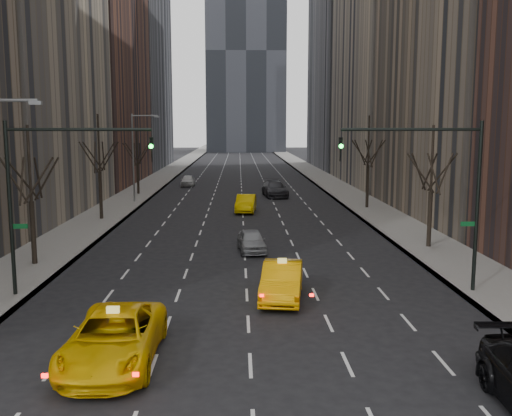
{
  "coord_description": "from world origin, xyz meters",
  "views": [
    {
      "loc": [
        -0.37,
        -14.05,
        7.9
      ],
      "look_at": [
        0.57,
        16.51,
        3.5
      ],
      "focal_mm": 40.0,
      "sensor_mm": 36.0,
      "label": 1
    }
  ],
  "objects": [
    {
      "name": "tree_rw_c",
      "position": [
        12.0,
        40.0,
        4.04
      ],
      "size": [
        3.36,
        3.5,
        8.74
      ],
      "color": "black",
      "rests_on": "ground"
    },
    {
      "name": "sidewalk_left",
      "position": [
        -12.25,
        70.0,
        0.07
      ],
      "size": [
        4.5,
        320.0,
        0.15
      ],
      "primitive_type": "cube",
      "color": "slate",
      "rests_on": "ground"
    },
    {
      "name": "far_taxi",
      "position": [
        0.3,
        38.29,
        0.8
      ],
      "size": [
        2.12,
        5.0,
        1.6
      ],
      "primitive_type": "imported",
      "rotation": [
        0.0,
        0.0,
        -0.09
      ],
      "color": "yellow",
      "rests_on": "ground"
    },
    {
      "name": "far_car_white",
      "position": [
        -7.09,
        61.67,
        0.73
      ],
      "size": [
        1.74,
        4.31,
        1.47
      ],
      "primitive_type": "imported",
      "rotation": [
        0.0,
        0.0,
        -0.0
      ],
      "color": "silver",
      "rests_on": "ground"
    },
    {
      "name": "tree_lw_d",
      "position": [
        -12.0,
        52.0,
        3.56
      ],
      "size": [
        3.36,
        3.5,
        7.36
      ],
      "color": "black",
      "rests_on": "ground"
    },
    {
      "name": "traffic_mast_left",
      "position": [
        -9.11,
        12.0,
        5.49
      ],
      "size": [
        6.69,
        0.39,
        8.0
      ],
      "color": "black",
      "rests_on": "ground"
    },
    {
      "name": "streetlight_far",
      "position": [
        -10.84,
        45.0,
        5.62
      ],
      "size": [
        2.83,
        0.22,
        9.0
      ],
      "color": "slate",
      "rests_on": "ground"
    },
    {
      "name": "far_suv_grey",
      "position": [
        3.73,
        49.87,
        0.87
      ],
      "size": [
        3.03,
        6.19,
        1.73
      ],
      "primitive_type": "imported",
      "rotation": [
        0.0,
        0.0,
        0.1
      ],
      "color": "#2B2A2F",
      "rests_on": "ground"
    },
    {
      "name": "bld_left_deep",
      "position": [
        -21.5,
        96.0,
        30.0
      ],
      "size": [
        14.0,
        30.0,
        60.0
      ],
      "primitive_type": "cube",
      "color": "slate",
      "rests_on": "ground"
    },
    {
      "name": "silver_sedan_ahead",
      "position": [
        0.45,
        21.45,
        0.69
      ],
      "size": [
        2.03,
        4.19,
        1.38
      ],
      "primitive_type": "imported",
      "rotation": [
        0.0,
        0.0,
        0.1
      ],
      "color": "gray",
      "rests_on": "ground"
    },
    {
      "name": "tree_lw_c",
      "position": [
        -12.0,
        34.0,
        4.04
      ],
      "size": [
        3.36,
        3.5,
        8.74
      ],
      "color": "black",
      "rests_on": "ground"
    },
    {
      "name": "traffic_mast_right",
      "position": [
        9.11,
        12.0,
        5.49
      ],
      "size": [
        6.69,
        0.39,
        8.0
      ],
      "color": "black",
      "rests_on": "ground"
    },
    {
      "name": "taxi_sedan",
      "position": [
        1.62,
        11.43,
        0.83
      ],
      "size": [
        2.44,
        5.26,
        1.67
      ],
      "primitive_type": "imported",
      "rotation": [
        0.0,
        0.0,
        -0.14
      ],
      "color": "#FEAA05",
      "rests_on": "ground"
    },
    {
      "name": "bld_right_deep",
      "position": [
        21.5,
        95.0,
        29.0
      ],
      "size": [
        14.0,
        30.0,
        58.0
      ],
      "primitive_type": "cube",
      "color": "slate",
      "rests_on": "ground"
    },
    {
      "name": "taxi_suv",
      "position": [
        -4.57,
        4.36,
        0.87
      ],
      "size": [
        2.91,
        6.28,
        1.74
      ],
      "primitive_type": "imported",
      "rotation": [
        0.0,
        0.0,
        -0.0
      ],
      "color": "#F3BD05",
      "rests_on": "ground"
    },
    {
      "name": "sidewalk_right",
      "position": [
        12.25,
        70.0,
        0.07
      ],
      "size": [
        4.5,
        320.0,
        0.15
      ],
      "primitive_type": "cube",
      "color": "slate",
      "rests_on": "ground"
    },
    {
      "name": "bld_left_far",
      "position": [
        -21.5,
        66.0,
        22.0
      ],
      "size": [
        14.0,
        28.0,
        44.0
      ],
      "primitive_type": "cube",
      "color": "brown",
      "rests_on": "ground"
    },
    {
      "name": "tree_lw_b",
      "position": [
        -12.0,
        18.0,
        3.72
      ],
      "size": [
        3.36,
        3.5,
        7.82
      ],
      "color": "black",
      "rests_on": "ground"
    },
    {
      "name": "tree_rw_b",
      "position": [
        12.0,
        22.0,
        3.72
      ],
      "size": [
        3.36,
        3.5,
        7.82
      ],
      "color": "black",
      "rests_on": "ground"
    }
  ]
}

